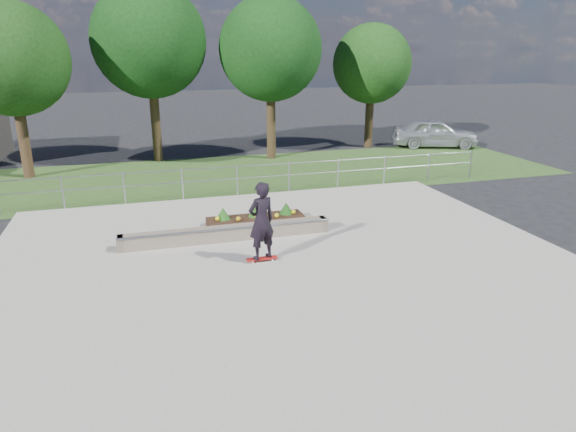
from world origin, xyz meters
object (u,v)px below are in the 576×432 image
at_px(grind_ledge, 227,233).
at_px(parked_car, 435,133).
at_px(skateboarder, 261,221).
at_px(planter_bed, 257,220).

relative_size(grind_ledge, parked_car, 1.29).
bearing_deg(grind_ledge, skateboarder, -71.54).
bearing_deg(parked_car, planter_bed, 149.94).
relative_size(planter_bed, skateboarder, 1.43).
height_order(grind_ledge, planter_bed, planter_bed).
height_order(planter_bed, skateboarder, skateboarder).
bearing_deg(planter_bed, skateboarder, -100.28).
bearing_deg(parked_car, skateboarder, 155.42).
xyz_separation_m(grind_ledge, skateboarder, (0.59, -1.77, 0.88)).
distance_m(grind_ledge, skateboarder, 2.07).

